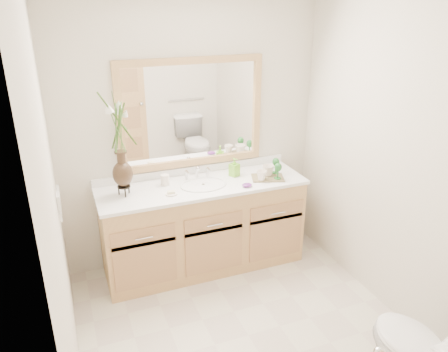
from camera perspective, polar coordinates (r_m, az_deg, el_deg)
name	(u,v)px	position (r m, az deg, el deg)	size (l,w,h in m)	color
floor	(248,335)	(3.49, 3.18, -20.06)	(2.60, 2.60, 0.00)	silver
wall_back	(192,135)	(3.97, -4.24, 5.36)	(2.40, 0.02, 2.40)	silver
wall_front	(392,316)	(1.91, 21.09, -16.72)	(2.40, 0.02, 2.40)	silver
wall_left	(56,222)	(2.60, -21.15, -5.62)	(0.02, 2.60, 2.40)	silver
wall_right	(399,166)	(3.48, 21.93, 1.28)	(0.02, 2.60, 2.40)	silver
vanity	(204,227)	(4.03, -2.69, -6.69)	(1.80, 0.55, 0.80)	#DBB16A
counter	(203,186)	(3.85, -2.80, -1.28)	(1.84, 0.57, 0.03)	white
sink	(203,191)	(3.85, -2.70, -1.91)	(0.38, 0.34, 0.23)	white
mirror	(192,113)	(3.90, -4.22, 8.16)	(1.32, 0.04, 0.97)	white
switch_plate	(59,202)	(3.39, -20.78, -3.14)	(0.02, 0.12, 0.12)	white
flower_vase	(119,133)	(3.54, -13.58, 5.54)	(0.19, 0.19, 0.79)	black
tumbler	(165,180)	(3.84, -7.73, -0.51)	(0.07, 0.07, 0.10)	white
soap_dish	(171,194)	(3.66, -6.91, -2.29)	(0.10, 0.10, 0.03)	white
soap_bottle	(234,168)	(3.99, 1.36, 1.06)	(0.07, 0.07, 0.15)	#78CE30
purple_dish	(247,185)	(3.78, 3.02, -1.19)	(0.09, 0.07, 0.03)	#68297B
tray	(268,178)	(3.97, 5.72, -0.23)	(0.28, 0.19, 0.01)	brown
mug_left	(261,175)	(3.89, 4.92, 0.13)	(0.09, 0.09, 0.09)	white
mug_right	(268,170)	(3.99, 5.79, 0.78)	(0.11, 0.10, 0.11)	white
goblet_front	(278,168)	(3.91, 7.08, 1.02)	(0.07, 0.07, 0.15)	#236B29
goblet_back	(276,163)	(4.04, 6.79, 1.71)	(0.07, 0.07, 0.15)	#236B29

